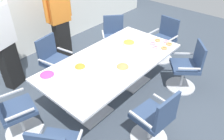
{
  "coord_description": "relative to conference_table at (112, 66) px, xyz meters",
  "views": [
    {
      "loc": [
        -2.26,
        -1.98,
        2.68
      ],
      "look_at": [
        0.0,
        0.0,
        0.55
      ],
      "focal_mm": 35.39,
      "sensor_mm": 36.0,
      "label": 1
    }
  ],
  "objects": [
    {
      "name": "snack_bowl_cookies",
      "position": [
        -0.12,
        -0.32,
        0.18
      ],
      "size": [
        0.21,
        0.21,
        0.11
      ],
      "color": "white",
      "rests_on": "conference_table"
    },
    {
      "name": "person_standing_1",
      "position": [
        0.29,
        1.71,
        0.29
      ],
      "size": [
        0.61,
        0.26,
        1.75
      ],
      "rotation": [
        0.0,
        0.0,
        -3.23
      ],
      "color": "black",
      "rests_on": "ground"
    },
    {
      "name": "office_chair_0",
      "position": [
        -0.38,
        1.08,
        -0.22
      ],
      "size": [
        0.63,
        0.63,
        0.91
      ],
      "rotation": [
        0.0,
        0.0,
        -2.96
      ],
      "color": "silver",
      "rests_on": "ground"
    },
    {
      "name": "plate_stack",
      "position": [
        -0.13,
        0.2,
        0.14
      ],
      "size": [
        0.22,
        0.22,
        0.03
      ],
      "color": "white",
      "rests_on": "conference_table"
    },
    {
      "name": "napkin_pile",
      "position": [
        -0.82,
        -0.13,
        0.16
      ],
      "size": [
        0.2,
        0.2,
        0.07
      ],
      "primitive_type": "cube",
      "color": "white",
      "rests_on": "conference_table"
    },
    {
      "name": "snack_bowl_chips_yellow",
      "position": [
        0.56,
        0.09,
        0.17
      ],
      "size": [
        0.22,
        0.22,
        0.1
      ],
      "color": "beige",
      "rests_on": "conference_table"
    },
    {
      "name": "conference_table",
      "position": [
        0.0,
        0.0,
        0.0
      ],
      "size": [
        2.4,
        1.2,
        0.75
      ],
      "color": "silver",
      "rests_on": "ground"
    },
    {
      "name": "office_chair_6",
      "position": [
        1.06,
        0.86,
        -0.22
      ],
      "size": [
        0.76,
        0.76,
        0.91
      ],
      "rotation": [
        0.0,
        0.0,
        -3.88
      ],
      "color": "silver",
      "rests_on": "ground"
    },
    {
      "name": "office_chair_1",
      "position": [
        -1.54,
        0.46,
        -0.22
      ],
      "size": [
        0.66,
        0.66,
        0.91
      ],
      "rotation": [
        0.0,
        0.0,
        -1.83
      ],
      "color": "silver",
      "rests_on": "ground"
    },
    {
      "name": "ground_plane",
      "position": [
        0.0,
        0.0,
        -0.63
      ],
      "size": [
        10.0,
        10.0,
        0.01
      ],
      "primitive_type": "cube",
      "color": "#3D4754"
    },
    {
      "name": "person_standing_0",
      "position": [
        -0.98,
        1.6,
        0.31
      ],
      "size": [
        0.6,
        0.35,
        1.78
      ],
      "rotation": [
        0.0,
        0.0,
        -2.83
      ],
      "color": "black",
      "rests_on": "ground"
    },
    {
      "name": "office_chair_3",
      "position": [
        -0.37,
        -1.08,
        -0.22
      ],
      "size": [
        0.6,
        0.6,
        0.91
      ],
      "rotation": [
        0.0,
        0.0,
        -0.12
      ],
      "color": "silver",
      "rests_on": "ground"
    },
    {
      "name": "snack_bowl_chips_orange",
      "position": [
        -0.54,
        0.16,
        0.18
      ],
      "size": [
        0.18,
        0.18,
        0.11
      ],
      "color": "white",
      "rests_on": "conference_table"
    },
    {
      "name": "snack_bowl_candy_mix",
      "position": [
        -0.97,
        0.38,
        0.17
      ],
      "size": [
        0.23,
        0.23,
        0.08
      ],
      "color": "white",
      "rests_on": "conference_table"
    },
    {
      "name": "office_chair_4",
      "position": [
        1.07,
        -0.86,
        -0.22
      ],
      "size": [
        0.76,
        0.76,
        0.91
      ],
      "rotation": [
        0.0,
        0.0,
        0.68
      ],
      "color": "silver",
      "rests_on": "ground"
    },
    {
      "name": "donut_platter",
      "position": [
        0.95,
        -0.34,
        0.14
      ],
      "size": [
        0.4,
        0.39,
        0.04
      ],
      "color": "white",
      "rests_on": "conference_table"
    },
    {
      "name": "office_chair_5",
      "position": [
        1.7,
        0.0,
        -0.22
      ],
      "size": [
        0.58,
        0.58,
        0.91
      ],
      "rotation": [
        0.0,
        0.0,
        -4.78
      ],
      "color": "silver",
      "rests_on": "ground"
    }
  ]
}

